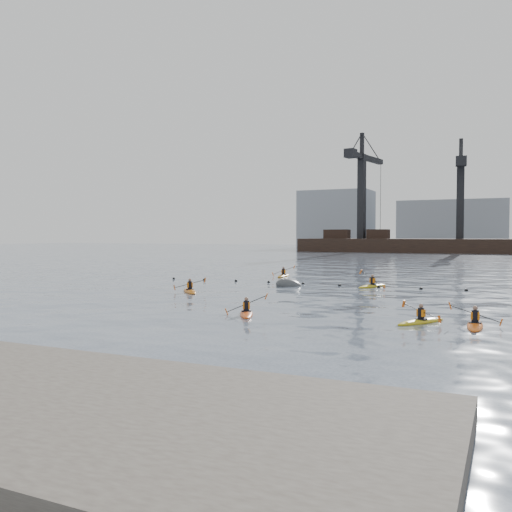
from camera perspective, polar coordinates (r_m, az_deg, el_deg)
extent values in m
plane|color=#3C4758|center=(20.20, -3.66, -8.71)|extent=(400.00, 400.00, 0.00)
cube|color=#4C443D|center=(13.25, -23.28, -14.72)|extent=(18.00, 7.00, 1.00)
sphere|color=black|center=(48.06, -8.65, -2.38)|extent=(0.24, 0.24, 0.24)
sphere|color=black|center=(46.61, -5.46, -2.50)|extent=(0.24, 0.24, 0.24)
sphere|color=black|center=(45.25, -2.12, -2.63)|extent=(0.24, 0.24, 0.24)
sphere|color=black|center=(43.95, 1.35, -2.78)|extent=(0.24, 0.24, 0.24)
sphere|color=black|center=(42.72, 4.98, -2.93)|extent=(0.24, 0.24, 0.24)
sphere|color=black|center=(41.63, 8.79, -3.08)|extent=(0.24, 0.24, 0.24)
sphere|color=black|center=(40.78, 12.79, -3.21)|extent=(0.24, 0.24, 0.24)
sphere|color=black|center=(40.23, 16.97, -3.33)|extent=(0.24, 0.24, 0.24)
sphere|color=black|center=(40.02, 21.26, -3.41)|extent=(0.24, 0.24, 0.24)
cube|color=black|center=(127.81, 20.64, 0.69)|extent=(72.00, 12.00, 4.50)
cube|color=black|center=(132.82, 8.52, 2.30)|extent=(6.00, 3.00, 2.20)
cube|color=black|center=(130.35, 12.74, 2.27)|extent=(5.00, 3.00, 2.20)
cube|color=black|center=(131.58, 11.06, 6.17)|extent=(1.85, 1.85, 20.00)
cube|color=black|center=(135.03, 11.56, 10.07)|extent=(4.31, 17.93, 1.20)
cube|color=black|center=(126.90, 9.92, 10.59)|extent=(2.62, 2.94, 2.00)
cube|color=black|center=(133.05, 11.10, 11.54)|extent=(0.93, 0.93, 5.00)
cube|color=black|center=(128.01, 20.70, 5.51)|extent=(1.73, 1.73, 17.00)
cube|color=black|center=(130.97, 20.74, 8.90)|extent=(2.50, 15.05, 1.20)
cube|color=black|center=(123.53, 20.79, 9.31)|extent=(2.42, 2.78, 2.00)
cube|color=black|center=(129.15, 20.77, 10.38)|extent=(0.87, 0.87, 5.00)
cube|color=gray|center=(174.66, 8.45, 3.84)|extent=(22.00, 14.00, 18.00)
cube|color=gray|center=(168.08, 19.99, 3.11)|extent=(30.00, 14.00, 14.00)
ellipsoid|color=#D64B14|center=(26.25, -1.02, -6.10)|extent=(1.86, 2.97, 0.30)
cylinder|color=black|center=(26.23, -1.02, -5.84)|extent=(0.75, 0.75, 0.06)
cylinder|color=black|center=(26.20, -1.02, -5.27)|extent=(0.28, 0.28, 0.49)
cube|color=orange|center=(26.20, -1.02, -5.23)|extent=(0.39, 0.33, 0.32)
sphere|color=#8C6651|center=(26.16, -1.02, -4.55)|extent=(0.20, 0.20, 0.20)
cylinder|color=black|center=(26.19, -1.02, -5.06)|extent=(1.75, 0.87, 0.82)
cube|color=#D85914|center=(26.25, -3.12, -5.86)|extent=(0.21, 0.19, 0.31)
cube|color=#D85914|center=(26.16, 1.09, -4.26)|extent=(0.21, 0.19, 0.31)
ellipsoid|color=gold|center=(24.86, 16.97, -6.66)|extent=(2.02, 2.88, 0.30)
cylinder|color=black|center=(24.84, 16.97, -6.39)|extent=(0.77, 0.77, 0.06)
cylinder|color=black|center=(24.80, 16.98, -5.79)|extent=(0.28, 0.28, 0.49)
cube|color=orange|center=(24.80, 16.98, -5.75)|extent=(0.39, 0.35, 0.32)
sphere|color=#8C6651|center=(24.76, 16.98, -5.04)|extent=(0.20, 0.20, 0.20)
cylinder|color=black|center=(24.79, 16.98, -5.58)|extent=(1.74, 1.04, 0.53)
cube|color=#D85914|center=(25.35, 15.29, -4.86)|extent=(0.17, 0.17, 0.32)
cube|color=#D85914|center=(24.25, 18.75, -6.32)|extent=(0.17, 0.17, 0.32)
ellipsoid|color=#C96812|center=(36.89, -6.97, -3.72)|extent=(2.63, 2.87, 0.32)
cylinder|color=black|center=(36.88, -6.97, -3.52)|extent=(0.86, 0.86, 0.06)
cylinder|color=black|center=(36.85, -6.98, -3.08)|extent=(0.30, 0.30, 0.53)
cube|color=orange|center=(36.85, -6.98, -3.05)|extent=(0.42, 0.41, 0.35)
sphere|color=#8C6651|center=(36.82, -6.98, -2.53)|extent=(0.21, 0.21, 0.21)
cylinder|color=black|center=(36.84, -6.98, -2.92)|extent=(1.66, 1.47, 0.54)
cube|color=#D85914|center=(36.71, -8.57, -3.32)|extent=(0.19, 0.19, 0.35)
cube|color=#D85914|center=(37.00, -5.40, -2.53)|extent=(0.19, 0.19, 0.35)
ellipsoid|color=gold|center=(41.11, 12.16, -3.15)|extent=(1.87, 3.31, 0.33)
cylinder|color=black|center=(41.10, 12.16, -2.96)|extent=(0.81, 0.81, 0.06)
cylinder|color=black|center=(41.08, 12.16, -2.56)|extent=(0.31, 0.31, 0.54)
cube|color=orange|center=(41.08, 12.16, -2.53)|extent=(0.43, 0.35, 0.35)
sphere|color=#8C6651|center=(41.05, 12.17, -2.06)|extent=(0.22, 0.22, 0.22)
cylinder|color=black|center=(41.07, 12.16, -2.42)|extent=(1.86, 0.79, 1.15)
cube|color=#D85914|center=(41.64, 10.98, -1.63)|extent=(0.26, 0.22, 0.33)
cube|color=#D85914|center=(40.52, 13.38, -3.22)|extent=(0.26, 0.22, 0.33)
ellipsoid|color=orange|center=(24.61, 22.06, -6.81)|extent=(0.75, 3.14, 0.31)
cylinder|color=black|center=(24.60, 22.06, -6.52)|extent=(0.61, 0.61, 0.06)
cylinder|color=black|center=(24.56, 22.07, -5.89)|extent=(0.29, 0.29, 0.51)
cube|color=orange|center=(24.55, 22.07, -5.84)|extent=(0.36, 0.23, 0.33)
sphere|color=#8C6651|center=(24.51, 22.08, -5.10)|extent=(0.20, 0.20, 0.20)
cylinder|color=black|center=(24.54, 22.08, -5.66)|extent=(2.06, 0.12, 0.67)
cube|color=#D85914|center=(24.60, 24.40, -6.37)|extent=(0.15, 0.14, 0.33)
cube|color=#D85914|center=(24.53, 19.75, -4.94)|extent=(0.15, 0.14, 0.33)
ellipsoid|color=#C17E16|center=(50.50, 2.91, -2.13)|extent=(0.99, 3.29, 0.32)
cylinder|color=black|center=(50.49, 2.91, -1.98)|extent=(0.67, 0.67, 0.06)
cylinder|color=black|center=(50.47, 2.91, -1.65)|extent=(0.30, 0.30, 0.53)
cube|color=orange|center=(50.47, 2.91, -1.63)|extent=(0.39, 0.26, 0.34)
sphere|color=#8C6651|center=(50.45, 2.92, -1.25)|extent=(0.21, 0.21, 0.21)
cylinder|color=black|center=(50.46, 2.91, -1.54)|extent=(2.10, 0.26, 0.79)
cube|color=#D85914|center=(50.78, 1.79, -1.91)|extent=(0.18, 0.16, 0.34)
cube|color=#D85914|center=(50.17, 4.05, -1.16)|extent=(0.18, 0.16, 0.34)
ellipsoid|color=#414447|center=(41.08, 3.51, -3.17)|extent=(2.58, 2.33, 1.47)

